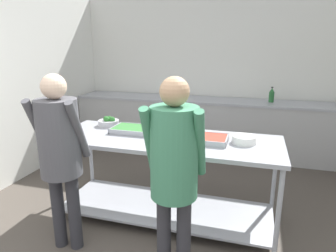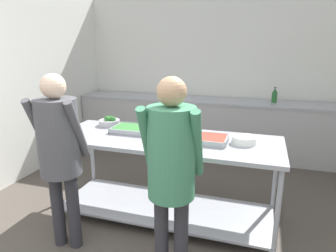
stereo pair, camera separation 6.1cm
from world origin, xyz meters
The scene contains 12 objects.
wall_rear centered at (0.00, 4.24, 1.32)m, with size 4.47×0.06×2.65m.
wall_left centered at (-2.20, 2.12, 1.32)m, with size 0.06×4.36×2.65m.
back_counter centered at (0.00, 3.87, 0.47)m, with size 4.31×0.65×0.94m.
serving_counter centered at (0.07, 1.67, 0.62)m, with size 2.32×0.85×0.92m.
broccoli_bowl centered at (-0.71, 1.94, 0.96)m, with size 0.24×0.24×0.11m.
serving_tray_roast centered at (-0.34, 1.79, 0.94)m, with size 0.43×0.33×0.05m.
sauce_pan centered at (0.10, 1.63, 0.95)m, with size 0.38×0.24×0.07m.
serving_tray_vegetables centered at (0.51, 1.68, 0.94)m, with size 0.36×0.32×0.05m.
plate_stack centered at (0.84, 1.73, 0.95)m, with size 0.24×0.24×0.07m.
guest_serving_left centered at (0.38, 0.86, 1.01)m, with size 0.46×0.35×1.63m.
guest_serving_right centered at (-0.67, 0.97, 0.99)m, with size 0.47×0.35×1.61m.
water_bottle centered at (1.16, 3.90, 1.05)m, with size 0.08×0.08×0.24m.
Camera 1 is at (0.91, -1.10, 1.84)m, focal length 32.00 mm.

